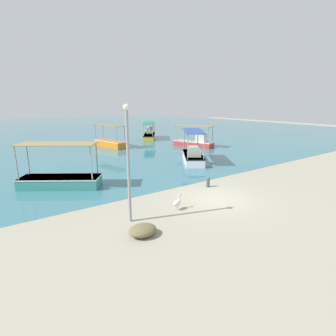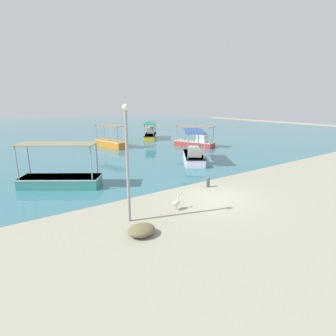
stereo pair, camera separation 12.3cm
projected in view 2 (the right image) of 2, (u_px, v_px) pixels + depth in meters
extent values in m
plane|color=gray|center=(217.00, 199.00, 15.42)|extent=(120.00, 120.00, 0.00)
cube|color=#356F7B|center=(49.00, 130.00, 53.65)|extent=(110.00, 90.00, 0.00)
cube|color=#BC3832|center=(194.00, 144.00, 33.35)|extent=(3.22, 5.31, 0.67)
cube|color=silver|center=(194.00, 142.00, 33.27)|extent=(3.28, 5.36, 0.08)
cylinder|color=#99999E|center=(177.00, 133.00, 33.79)|extent=(0.08, 0.08, 1.89)
cylinder|color=#99999E|center=(182.00, 132.00, 34.80)|extent=(0.08, 0.08, 1.89)
cylinder|color=#99999E|center=(209.00, 136.00, 31.26)|extent=(0.08, 0.08, 1.89)
cylinder|color=#99999E|center=(213.00, 135.00, 32.27)|extent=(0.08, 0.08, 1.89)
cube|color=#8D704E|center=(195.00, 126.00, 32.79)|extent=(3.25, 5.16, 0.05)
cube|color=beige|center=(203.00, 138.00, 32.52)|extent=(1.43, 1.56, 0.89)
cube|color=orange|center=(111.00, 144.00, 32.90)|extent=(2.58, 5.07, 0.83)
cube|color=silver|center=(111.00, 141.00, 32.81)|extent=(2.63, 5.12, 0.08)
cylinder|color=#99999E|center=(96.00, 132.00, 33.52)|extent=(0.08, 0.08, 1.87)
cylinder|color=#99999E|center=(104.00, 131.00, 34.41)|extent=(0.08, 0.08, 1.87)
cylinder|color=#99999E|center=(118.00, 135.00, 30.73)|extent=(0.08, 0.08, 1.87)
cylinder|color=#99999E|center=(126.00, 134.00, 31.61)|extent=(0.08, 0.08, 1.87)
cube|color=olive|center=(110.00, 125.00, 32.33)|extent=(2.63, 4.90, 0.05)
cube|color=gold|center=(150.00, 136.00, 40.38)|extent=(4.61, 5.75, 0.71)
cube|color=black|center=(150.00, 134.00, 40.31)|extent=(4.67, 5.80, 0.08)
cylinder|color=#99999E|center=(154.00, 130.00, 37.47)|extent=(0.08, 0.08, 1.68)
cylinder|color=#99999E|center=(145.00, 130.00, 37.46)|extent=(0.08, 0.08, 1.68)
cylinder|color=#99999E|center=(155.00, 127.00, 42.71)|extent=(0.08, 0.08, 1.68)
cylinder|color=#99999E|center=(147.00, 127.00, 42.71)|extent=(0.08, 0.08, 1.68)
cube|color=#1D7752|center=(150.00, 123.00, 39.88)|extent=(4.58, 5.64, 0.05)
cube|color=silver|center=(151.00, 130.00, 41.47)|extent=(1.65, 1.72, 0.92)
cube|color=white|center=(193.00, 158.00, 24.80)|extent=(4.34, 5.23, 0.76)
cube|color=black|center=(193.00, 154.00, 24.71)|extent=(4.39, 5.28, 0.08)
cylinder|color=#99999E|center=(185.00, 139.00, 26.74)|extent=(0.08, 0.08, 2.15)
cylinder|color=#99999E|center=(198.00, 139.00, 26.73)|extent=(0.08, 0.08, 2.15)
cylinder|color=#99999E|center=(188.00, 147.00, 22.14)|extent=(0.08, 0.08, 2.15)
cylinder|color=#99999E|center=(205.00, 147.00, 22.13)|extent=(0.08, 0.08, 2.15)
cube|color=#2C4887|center=(194.00, 131.00, 24.17)|extent=(4.30, 5.12, 0.05)
cube|color=beige|center=(195.00, 151.00, 23.45)|extent=(1.50, 1.47, 0.91)
cube|color=teal|center=(61.00, 182.00, 17.48)|extent=(5.21, 4.28, 0.72)
cube|color=silver|center=(60.00, 177.00, 17.40)|extent=(5.27, 4.34, 0.08)
cylinder|color=#99999E|center=(97.00, 158.00, 17.85)|extent=(0.08, 0.08, 2.17)
cylinder|color=#99999E|center=(91.00, 163.00, 16.45)|extent=(0.08, 0.08, 2.17)
cylinder|color=#99999E|center=(28.00, 158.00, 17.80)|extent=(0.08, 0.08, 2.17)
cylinder|color=#99999E|center=(17.00, 163.00, 16.40)|extent=(0.08, 0.08, 2.17)
cube|color=#847A55|center=(57.00, 144.00, 16.85)|extent=(5.10, 4.25, 0.05)
cylinder|color=#E0997A|center=(175.00, 207.00, 13.86)|extent=(0.03, 0.03, 0.22)
cylinder|color=#E0997A|center=(177.00, 208.00, 13.81)|extent=(0.03, 0.03, 0.22)
ellipsoid|color=white|center=(177.00, 203.00, 13.80)|extent=(0.62, 0.45, 0.32)
ellipsoid|color=white|center=(174.00, 204.00, 13.60)|extent=(0.19, 0.17, 0.10)
cylinder|color=white|center=(178.00, 198.00, 13.86)|extent=(0.07, 0.07, 0.26)
sphere|color=white|center=(178.00, 195.00, 13.82)|extent=(0.11, 0.11, 0.11)
cone|color=#E5933F|center=(180.00, 195.00, 13.96)|extent=(0.30, 0.15, 0.06)
cylinder|color=gray|center=(128.00, 168.00, 11.91)|extent=(0.14, 0.14, 5.21)
sphere|color=#EAEACC|center=(125.00, 107.00, 11.25)|extent=(0.28, 0.28, 0.28)
cylinder|color=#47474C|center=(208.00, 183.00, 17.49)|extent=(0.23, 0.23, 0.55)
sphere|color=#4C4C51|center=(208.00, 179.00, 17.41)|extent=(0.24, 0.24, 0.24)
ellipsoid|color=brown|center=(141.00, 230.00, 11.17)|extent=(1.23, 1.04, 0.46)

